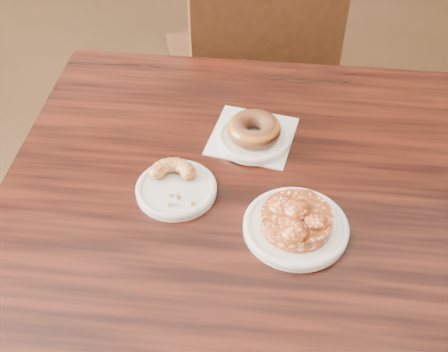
{
  "coord_description": "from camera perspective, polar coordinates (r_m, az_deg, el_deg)",
  "views": [
    {
      "loc": [
        -0.36,
        -0.85,
        1.47
      ],
      "look_at": [
        -0.26,
        -0.18,
        0.8
      ],
      "focal_mm": 45.0,
      "sensor_mm": 36.0,
      "label": 1
    }
  ],
  "objects": [
    {
      "name": "floor",
      "position": [
        1.74,
        7.72,
        -13.84
      ],
      "size": [
        5.0,
        5.0,
        0.0
      ],
      "primitive_type": "plane",
      "color": "black",
      "rests_on": "ground"
    },
    {
      "name": "cafe_table",
      "position": [
        1.29,
        1.35,
        -13.58
      ],
      "size": [
        1.06,
        1.06,
        0.75
      ],
      "primitive_type": "cube",
      "rotation": [
        0.0,
        0.0,
        -0.26
      ],
      "color": "black",
      "rests_on": "floor"
    },
    {
      "name": "chair_far",
      "position": [
        1.86,
        2.22,
        11.25
      ],
      "size": [
        0.53,
        0.53,
        0.9
      ],
      "primitive_type": null,
      "rotation": [
        0.0,
        0.0,
        3.26
      ],
      "color": "black",
      "rests_on": "floor"
    },
    {
      "name": "napkin",
      "position": [
        1.11,
        2.89,
        4.06
      ],
      "size": [
        0.21,
        0.21,
        0.0
      ],
      "primitive_type": "cube",
      "rotation": [
        0.0,
        0.0,
        -0.44
      ],
      "color": "silver",
      "rests_on": "cafe_table"
    },
    {
      "name": "plate_donut",
      "position": [
        1.09,
        3.03,
        3.82
      ],
      "size": [
        0.14,
        0.14,
        0.01
      ],
      "primitive_type": "cylinder",
      "color": "white",
      "rests_on": "napkin"
    },
    {
      "name": "plate_cruller",
      "position": [
        1.0,
        -4.86,
        -1.38
      ],
      "size": [
        0.14,
        0.14,
        0.01
      ],
      "primitive_type": "cylinder",
      "color": "silver",
      "rests_on": "cafe_table"
    },
    {
      "name": "plate_fritter",
      "position": [
        0.94,
        7.29,
        -5.21
      ],
      "size": [
        0.18,
        0.18,
        0.01
      ],
      "primitive_type": "cylinder",
      "color": "white",
      "rests_on": "cafe_table"
    },
    {
      "name": "glazed_donut",
      "position": [
        1.07,
        3.07,
        4.79
      ],
      "size": [
        0.1,
        0.1,
        0.04
      ],
      "primitive_type": "torus",
      "color": "brown",
      "rests_on": "plate_donut"
    },
    {
      "name": "apple_fritter",
      "position": [
        0.92,
        7.43,
        -4.2
      ],
      "size": [
        0.16,
        0.16,
        0.04
      ],
      "primitive_type": null,
      "color": "#451C07",
      "rests_on": "plate_fritter"
    },
    {
      "name": "cruller_fragment",
      "position": [
        0.98,
        -4.93,
        -0.6
      ],
      "size": [
        0.1,
        0.1,
        0.03
      ],
      "primitive_type": null,
      "color": "#5D2912",
      "rests_on": "plate_cruller"
    }
  ]
}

